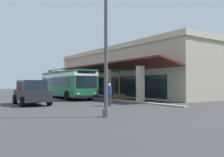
{
  "coord_description": "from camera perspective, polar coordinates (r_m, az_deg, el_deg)",
  "views": [
    {
      "loc": [
        28.56,
        -9.11,
        1.66
      ],
      "look_at": [
        5.87,
        6.18,
        2.31
      ],
      "focal_mm": 38.2,
      "sensor_mm": 36.0,
      "label": 1
    }
  ],
  "objects": [
    {
      "name": "pedestrian",
      "position": [
        18.24,
        -0.61,
        -3.52
      ],
      "size": [
        0.62,
        0.4,
        1.72
      ],
      "color": "#38383D",
      "rests_on": "ground"
    },
    {
      "name": "curb_strip",
      "position": [
        30.69,
        -7.35,
        -4.33
      ],
      "size": [
        32.8,
        0.5,
        0.12
      ],
      "primitive_type": "cube",
      "color": "#9E998E",
      "rests_on": "ground"
    },
    {
      "name": "plaza_building",
      "position": [
        36.04,
        6.47,
        1.28
      ],
      "size": [
        27.63,
        16.0,
        6.61
      ],
      "color": "#B2A88E",
      "rests_on": "ground"
    },
    {
      "name": "lot_light_pole",
      "position": [
        12.34,
        -1.46,
        10.91
      ],
      "size": [
        0.6,
        0.6,
        8.01
      ],
      "color": "#59595B",
      "rests_on": "ground"
    },
    {
      "name": "transit_bus",
      "position": [
        28.21,
        -10.95,
        -0.94
      ],
      "size": [
        11.3,
        3.12,
        3.34
      ],
      "color": "#196638",
      "rests_on": "ground"
    },
    {
      "name": "ground",
      "position": [
        33.33,
        -3.05,
        -4.2
      ],
      "size": [
        120.0,
        120.0,
        0.0
      ],
      "primitive_type": "plane",
      "color": "#38383A"
    },
    {
      "name": "potted_palm",
      "position": [
        25.37,
        1.73,
        -3.4
      ],
      "size": [
        1.82,
        1.79,
        3.31
      ],
      "color": "brown",
      "rests_on": "ground"
    },
    {
      "name": "parked_suv_charcoal",
      "position": [
        20.34,
        -18.74,
        -3.1
      ],
      "size": [
        4.88,
        2.35,
        1.97
      ],
      "color": "#232328",
      "rests_on": "ground"
    }
  ]
}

